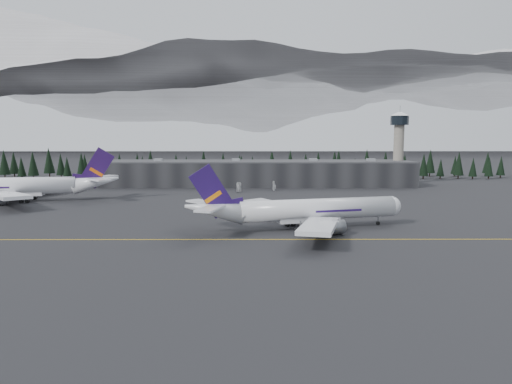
{
  "coord_description": "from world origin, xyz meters",
  "views": [
    {
      "loc": [
        -0.54,
        -110.72,
        24.76
      ],
      "look_at": [
        0.0,
        20.0,
        9.0
      ],
      "focal_mm": 32.0,
      "sensor_mm": 36.0,
      "label": 1
    }
  ],
  "objects_px": {
    "jet_main": "(300,210)",
    "jet_parked": "(24,186)",
    "gse_vehicle_a": "(239,191)",
    "control_tower": "(399,140)",
    "gse_vehicle_b": "(274,189)",
    "terminal": "(255,173)"
  },
  "relations": [
    {
      "from": "terminal",
      "to": "jet_parked",
      "type": "height_order",
      "value": "jet_parked"
    },
    {
      "from": "terminal",
      "to": "gse_vehicle_b",
      "type": "bearing_deg",
      "value": -70.66
    },
    {
      "from": "terminal",
      "to": "jet_parked",
      "type": "bearing_deg",
      "value": -146.17
    },
    {
      "from": "gse_vehicle_b",
      "to": "gse_vehicle_a",
      "type": "bearing_deg",
      "value": -74.33
    },
    {
      "from": "jet_main",
      "to": "gse_vehicle_b",
      "type": "xyz_separation_m",
      "value": [
        -2.92,
        89.12,
        -4.33
      ]
    },
    {
      "from": "control_tower",
      "to": "gse_vehicle_a",
      "type": "relative_size",
      "value": 8.2
    },
    {
      "from": "jet_parked",
      "to": "gse_vehicle_a",
      "type": "relative_size",
      "value": 15.34
    },
    {
      "from": "gse_vehicle_a",
      "to": "gse_vehicle_b",
      "type": "relative_size",
      "value": 1.02
    },
    {
      "from": "control_tower",
      "to": "jet_main",
      "type": "distance_m",
      "value": 134.51
    },
    {
      "from": "jet_parked",
      "to": "gse_vehicle_b",
      "type": "xyz_separation_m",
      "value": [
        98.59,
        34.97,
        -5.12
      ]
    },
    {
      "from": "control_tower",
      "to": "gse_vehicle_b",
      "type": "bearing_deg",
      "value": -156.93
    },
    {
      "from": "jet_main",
      "to": "gse_vehicle_a",
      "type": "xyz_separation_m",
      "value": [
        -19.15,
        82.97,
        -4.46
      ]
    },
    {
      "from": "gse_vehicle_a",
      "to": "gse_vehicle_b",
      "type": "xyz_separation_m",
      "value": [
        16.23,
        6.15,
        0.13
      ]
    },
    {
      "from": "terminal",
      "to": "control_tower",
      "type": "distance_m",
      "value": 76.98
    },
    {
      "from": "gse_vehicle_a",
      "to": "jet_main",
      "type": "bearing_deg",
      "value": -69.21
    },
    {
      "from": "gse_vehicle_a",
      "to": "gse_vehicle_b",
      "type": "distance_m",
      "value": 17.36
    },
    {
      "from": "jet_main",
      "to": "jet_parked",
      "type": "xyz_separation_m",
      "value": [
        -101.51,
        54.14,
        0.78
      ]
    },
    {
      "from": "jet_parked",
      "to": "gse_vehicle_b",
      "type": "bearing_deg",
      "value": -170.38
    },
    {
      "from": "jet_parked",
      "to": "gse_vehicle_a",
      "type": "distance_m",
      "value": 87.41
    },
    {
      "from": "control_tower",
      "to": "gse_vehicle_b",
      "type": "relative_size",
      "value": 8.35
    },
    {
      "from": "terminal",
      "to": "jet_parked",
      "type": "relative_size",
      "value": 2.27
    },
    {
      "from": "control_tower",
      "to": "jet_parked",
      "type": "relative_size",
      "value": 0.53
    }
  ]
}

